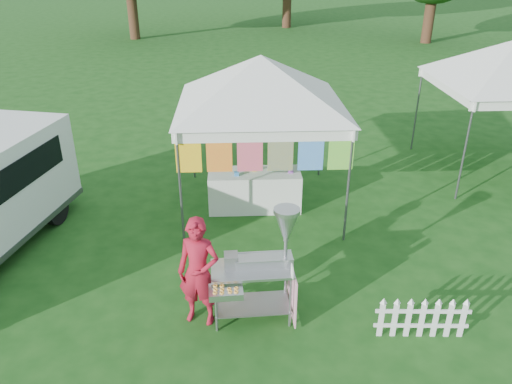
{
  "coord_description": "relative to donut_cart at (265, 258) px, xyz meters",
  "views": [
    {
      "loc": [
        -0.5,
        -5.47,
        4.73
      ],
      "look_at": [
        -0.16,
        1.86,
        1.1
      ],
      "focal_mm": 35.0,
      "sensor_mm": 36.0,
      "label": 1
    }
  ],
  "objects": [
    {
      "name": "ground",
      "position": [
        0.12,
        -0.08,
        -1.0
      ],
      "size": [
        120.0,
        120.0,
        0.0
      ],
      "primitive_type": "plane",
      "color": "#174614",
      "rests_on": "ground"
    },
    {
      "name": "canopy_main",
      "position": [
        0.12,
        3.42,
        1.99
      ],
      "size": [
        4.24,
        4.24,
        3.45
      ],
      "color": "#59595E",
      "rests_on": "ground"
    },
    {
      "name": "donut_cart",
      "position": [
        0.0,
        0.0,
        0.0
      ],
      "size": [
        1.21,
        0.89,
        1.7
      ],
      "rotation": [
        0.0,
        0.0,
        0.05
      ],
      "color": "gray",
      "rests_on": "ground"
    },
    {
      "name": "vendor",
      "position": [
        -0.89,
        -0.01,
        -0.2
      ],
      "size": [
        0.66,
        0.52,
        1.6
      ],
      "primitive_type": "imported",
      "rotation": [
        0.0,
        0.0,
        -0.27
      ],
      "color": "maroon",
      "rests_on": "ground"
    },
    {
      "name": "picket_fence",
      "position": [
        2.06,
        -0.49,
        -0.71
      ],
      "size": [
        1.26,
        0.1,
        0.56
      ],
      "rotation": [
        0.0,
        0.0,
        -0.06
      ],
      "color": "white",
      "rests_on": "ground"
    },
    {
      "name": "display_table",
      "position": [
        -0.0,
        3.3,
        -0.61
      ],
      "size": [
        1.8,
        0.7,
        0.77
      ],
      "primitive_type": "cube",
      "color": "white",
      "rests_on": "ground"
    }
  ]
}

